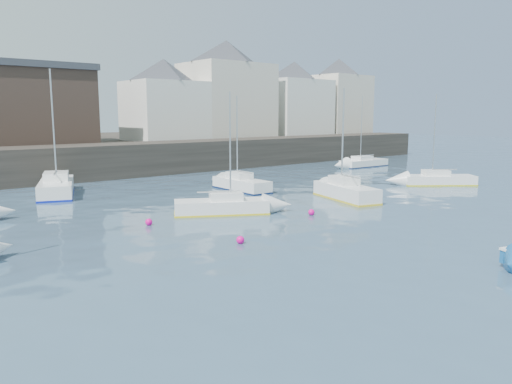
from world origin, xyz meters
TOP-DOWN VIEW (x-y plane):
  - water at (0.00, 0.00)m, footprint 220.00×220.00m
  - quay_wall at (0.00, 35.00)m, footprint 90.00×5.00m
  - land_strip at (0.00, 53.00)m, footprint 90.00×32.00m
  - bldg_east_a at (20.00, 42.00)m, footprint 13.36×13.36m
  - bldg_east_b at (31.00, 41.50)m, footprint 11.88×11.88m
  - bldg_east_c at (40.00, 41.50)m, footprint 11.14×11.14m
  - bldg_east_d at (11.00, 41.50)m, footprint 11.14×11.14m
  - sailboat_b at (-0.59, 14.38)m, footprint 5.56×4.18m
  - sailboat_c at (8.69, 13.04)m, footprint 3.31×5.93m
  - sailboat_d at (20.03, 12.91)m, footprint 5.64×4.93m
  - sailboat_f at (5.76, 20.77)m, footprint 1.92×5.49m
  - sailboat_g at (26.74, 25.88)m, footprint 6.08×2.15m
  - sailboat_h at (-5.72, 27.54)m, footprint 4.48×7.22m
  - buoy_near at (-3.90, 8.36)m, footprint 0.36×0.36m
  - buoy_mid at (3.11, 10.80)m, footprint 0.37×0.37m
  - buoy_far at (-5.31, 14.31)m, footprint 0.37×0.37m

SIDE VIEW (x-z plane):
  - water at x=0.00m, z-range 0.00..0.00m
  - buoy_near at x=-3.90m, z-range -0.18..0.18m
  - buoy_mid at x=3.11m, z-range -0.18..0.18m
  - buoy_far at x=-5.31m, z-range -0.18..0.18m
  - sailboat_g at x=26.74m, z-range -3.37..4.24m
  - sailboat_d at x=20.03m, z-range -3.20..4.08m
  - sailboat_b at x=-0.59m, z-range -3.03..3.94m
  - sailboat_f at x=5.76m, z-range -3.04..4.03m
  - sailboat_c at x=8.69m, z-range -3.15..4.29m
  - sailboat_h at x=-5.72m, z-range -3.85..5.01m
  - land_strip at x=0.00m, z-range 0.00..2.80m
  - quay_wall at x=0.00m, z-range 0.00..3.00m
  - bldg_east_d at x=11.00m, z-range 2.89..11.84m
  - bldg_east_b at x=31.00m, z-range 2.89..12.84m
  - bldg_east_c at x=40.00m, z-range 2.90..13.85m
  - bldg_east_a at x=20.00m, z-range 2.91..14.71m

